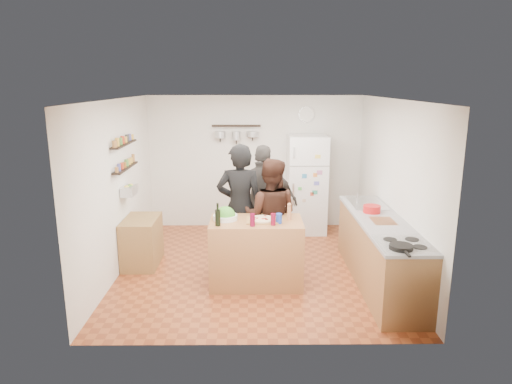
{
  "coord_description": "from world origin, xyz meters",
  "views": [
    {
      "loc": [
        -0.05,
        -6.45,
        2.72
      ],
      "look_at": [
        0.0,
        0.1,
        1.15
      ],
      "focal_mm": 32.0,
      "sensor_mm": 36.0,
      "label": 1
    }
  ],
  "objects_px": {
    "person_left": "(240,207)",
    "person_center": "(270,216)",
    "salad_bowl": "(225,217)",
    "salt_canister": "(279,218)",
    "wall_clock": "(306,114)",
    "side_table": "(142,242)",
    "person_back": "(264,202)",
    "prep_island": "(256,252)",
    "pepper_mill": "(289,213)",
    "counter_run": "(380,252)",
    "red_bowl": "(372,209)",
    "skillet": "(401,247)",
    "fridge": "(307,184)",
    "wine_bottle": "(218,218)"
  },
  "relations": [
    {
      "from": "salt_canister",
      "to": "person_back",
      "type": "relative_size",
      "value": 0.07
    },
    {
      "from": "wall_clock",
      "to": "side_table",
      "type": "relative_size",
      "value": 0.37
    },
    {
      "from": "skillet",
      "to": "fridge",
      "type": "bearing_deg",
      "value": 100.73
    },
    {
      "from": "prep_island",
      "to": "person_left",
      "type": "distance_m",
      "value": 0.78
    },
    {
      "from": "salad_bowl",
      "to": "pepper_mill",
      "type": "bearing_deg",
      "value": 0.0
    },
    {
      "from": "person_left",
      "to": "side_table",
      "type": "bearing_deg",
      "value": -2.8
    },
    {
      "from": "prep_island",
      "to": "person_left",
      "type": "relative_size",
      "value": 0.66
    },
    {
      "from": "person_center",
      "to": "person_back",
      "type": "bearing_deg",
      "value": -71.79
    },
    {
      "from": "salad_bowl",
      "to": "red_bowl",
      "type": "xyz_separation_m",
      "value": [
        2.07,
        0.3,
        0.03
      ]
    },
    {
      "from": "salad_bowl",
      "to": "salt_canister",
      "type": "relative_size",
      "value": 2.52
    },
    {
      "from": "wine_bottle",
      "to": "fridge",
      "type": "bearing_deg",
      "value": 60.1
    },
    {
      "from": "person_back",
      "to": "counter_run",
      "type": "distance_m",
      "value": 1.94
    },
    {
      "from": "prep_island",
      "to": "wine_bottle",
      "type": "distance_m",
      "value": 0.78
    },
    {
      "from": "wine_bottle",
      "to": "person_back",
      "type": "relative_size",
      "value": 0.12
    },
    {
      "from": "prep_island",
      "to": "salt_canister",
      "type": "relative_size",
      "value": 9.45
    },
    {
      "from": "fridge",
      "to": "skillet",
      "type": "bearing_deg",
      "value": -79.27
    },
    {
      "from": "person_left",
      "to": "side_table",
      "type": "height_order",
      "value": "person_left"
    },
    {
      "from": "person_back",
      "to": "side_table",
      "type": "bearing_deg",
      "value": 20.48
    },
    {
      "from": "prep_island",
      "to": "counter_run",
      "type": "relative_size",
      "value": 0.48
    },
    {
      "from": "wall_clock",
      "to": "side_table",
      "type": "xyz_separation_m",
      "value": [
        -2.69,
        -1.94,
        -1.78
      ]
    },
    {
      "from": "person_left",
      "to": "salad_bowl",
      "type": "bearing_deg",
      "value": 72.22
    },
    {
      "from": "person_back",
      "to": "red_bowl",
      "type": "relative_size",
      "value": 7.32
    },
    {
      "from": "salad_bowl",
      "to": "pepper_mill",
      "type": "relative_size",
      "value": 1.81
    },
    {
      "from": "pepper_mill",
      "to": "fridge",
      "type": "distance_m",
      "value": 2.31
    },
    {
      "from": "wine_bottle",
      "to": "side_table",
      "type": "xyz_separation_m",
      "value": [
        -1.24,
        0.92,
        -0.65
      ]
    },
    {
      "from": "person_center",
      "to": "red_bowl",
      "type": "height_order",
      "value": "person_center"
    },
    {
      "from": "salt_canister",
      "to": "red_bowl",
      "type": "xyz_separation_m",
      "value": [
        1.35,
        0.47,
        -0.01
      ]
    },
    {
      "from": "side_table",
      "to": "person_center",
      "type": "bearing_deg",
      "value": -7.76
    },
    {
      "from": "red_bowl",
      "to": "wall_clock",
      "type": "bearing_deg",
      "value": 107.02
    },
    {
      "from": "salt_canister",
      "to": "side_table",
      "type": "xyz_separation_m",
      "value": [
        -2.04,
        0.82,
        -0.61
      ]
    },
    {
      "from": "person_back",
      "to": "wine_bottle",
      "type": "bearing_deg",
      "value": 73.38
    },
    {
      "from": "salt_canister",
      "to": "wall_clock",
      "type": "distance_m",
      "value": 3.07
    },
    {
      "from": "pepper_mill",
      "to": "skillet",
      "type": "xyz_separation_m",
      "value": [
        1.15,
        -1.17,
        -0.06
      ]
    },
    {
      "from": "wine_bottle",
      "to": "side_table",
      "type": "distance_m",
      "value": 1.67
    },
    {
      "from": "side_table",
      "to": "skillet",
      "type": "bearing_deg",
      "value": -28.58
    },
    {
      "from": "person_back",
      "to": "red_bowl",
      "type": "height_order",
      "value": "person_back"
    },
    {
      "from": "wall_clock",
      "to": "skillet",
      "type": "bearing_deg",
      "value": -80.19
    },
    {
      "from": "fridge",
      "to": "person_back",
      "type": "bearing_deg",
      "value": -123.25
    },
    {
      "from": "pepper_mill",
      "to": "side_table",
      "type": "relative_size",
      "value": 0.23
    },
    {
      "from": "prep_island",
      "to": "salad_bowl",
      "type": "height_order",
      "value": "salad_bowl"
    },
    {
      "from": "prep_island",
      "to": "fridge",
      "type": "relative_size",
      "value": 0.69
    },
    {
      "from": "person_left",
      "to": "person_center",
      "type": "xyz_separation_m",
      "value": [
        0.44,
        -0.14,
        -0.1
      ]
    },
    {
      "from": "counter_run",
      "to": "red_bowl",
      "type": "xyz_separation_m",
      "value": [
        -0.05,
        0.34,
        0.52
      ]
    },
    {
      "from": "red_bowl",
      "to": "side_table",
      "type": "bearing_deg",
      "value": 174.15
    },
    {
      "from": "red_bowl",
      "to": "side_table",
      "type": "height_order",
      "value": "red_bowl"
    },
    {
      "from": "person_back",
      "to": "wall_clock",
      "type": "height_order",
      "value": "wall_clock"
    },
    {
      "from": "skillet",
      "to": "wine_bottle",
      "type": "bearing_deg",
      "value": 156.78
    },
    {
      "from": "salad_bowl",
      "to": "pepper_mill",
      "type": "height_order",
      "value": "pepper_mill"
    },
    {
      "from": "salad_bowl",
      "to": "person_left",
      "type": "height_order",
      "value": "person_left"
    },
    {
      "from": "wine_bottle",
      "to": "red_bowl",
      "type": "distance_m",
      "value": 2.23
    }
  ]
}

